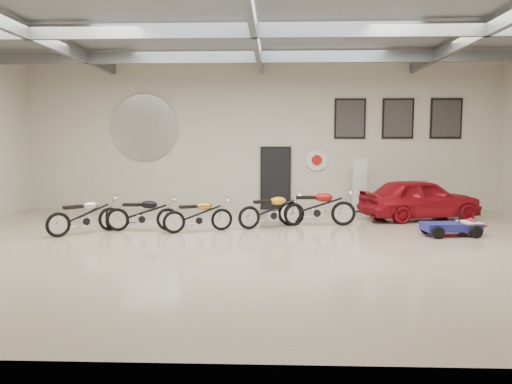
{
  "coord_description": "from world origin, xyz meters",
  "views": [
    {
      "loc": [
        0.45,
        -11.11,
        2.39
      ],
      "look_at": [
        0.0,
        1.2,
        1.1
      ],
      "focal_mm": 35.0,
      "sensor_mm": 36.0,
      "label": 1
    }
  ],
  "objects_px": {
    "banner_stand": "(360,185)",
    "go_kart": "(457,224)",
    "motorcycle_yellow": "(272,209)",
    "vintage_car": "(420,199)",
    "motorcycle_silver": "(85,214)",
    "motorcycle_black": "(143,213)",
    "motorcycle_gold": "(198,214)",
    "motorcycle_red": "(317,206)"
  },
  "relations": [
    {
      "from": "banner_stand",
      "to": "go_kart",
      "type": "height_order",
      "value": "banner_stand"
    },
    {
      "from": "banner_stand",
      "to": "go_kart",
      "type": "relative_size",
      "value": 1.05
    },
    {
      "from": "motorcycle_yellow",
      "to": "vintage_car",
      "type": "bearing_deg",
      "value": -5.76
    },
    {
      "from": "motorcycle_silver",
      "to": "go_kart",
      "type": "height_order",
      "value": "motorcycle_silver"
    },
    {
      "from": "motorcycle_black",
      "to": "motorcycle_gold",
      "type": "bearing_deg",
      "value": -5.82
    },
    {
      "from": "vintage_car",
      "to": "motorcycle_yellow",
      "type": "bearing_deg",
      "value": 92.92
    },
    {
      "from": "motorcycle_black",
      "to": "motorcycle_red",
      "type": "xyz_separation_m",
      "value": [
        4.64,
        1.0,
        0.06
      ]
    },
    {
      "from": "motorcycle_red",
      "to": "banner_stand",
      "type": "bearing_deg",
      "value": 57.76
    },
    {
      "from": "motorcycle_silver",
      "to": "motorcycle_yellow",
      "type": "relative_size",
      "value": 0.99
    },
    {
      "from": "go_kart",
      "to": "vintage_car",
      "type": "height_order",
      "value": "vintage_car"
    },
    {
      "from": "motorcycle_yellow",
      "to": "go_kart",
      "type": "height_order",
      "value": "motorcycle_yellow"
    },
    {
      "from": "motorcycle_black",
      "to": "motorcycle_silver",
      "type": "bearing_deg",
      "value": -164.95
    },
    {
      "from": "banner_stand",
      "to": "motorcycle_red",
      "type": "xyz_separation_m",
      "value": [
        -1.65,
        -2.78,
        -0.35
      ]
    },
    {
      "from": "motorcycle_black",
      "to": "motorcycle_gold",
      "type": "height_order",
      "value": "motorcycle_black"
    },
    {
      "from": "motorcycle_silver",
      "to": "vintage_car",
      "type": "xyz_separation_m",
      "value": [
        9.23,
        2.73,
        0.12
      ]
    },
    {
      "from": "motorcycle_silver",
      "to": "motorcycle_black",
      "type": "relative_size",
      "value": 1.02
    },
    {
      "from": "motorcycle_gold",
      "to": "motorcycle_red",
      "type": "xyz_separation_m",
      "value": [
        3.16,
        1.08,
        0.08
      ]
    },
    {
      "from": "motorcycle_gold",
      "to": "go_kart",
      "type": "distance_m",
      "value": 6.54
    },
    {
      "from": "go_kart",
      "to": "motorcycle_silver",
      "type": "bearing_deg",
      "value": 173.55
    },
    {
      "from": "motorcycle_gold",
      "to": "motorcycle_yellow",
      "type": "relative_size",
      "value": 0.93
    },
    {
      "from": "motorcycle_yellow",
      "to": "banner_stand",
      "type": "bearing_deg",
      "value": 21.38
    },
    {
      "from": "motorcycle_gold",
      "to": "motorcycle_yellow",
      "type": "xyz_separation_m",
      "value": [
        1.92,
        0.72,
        0.04
      ]
    },
    {
      "from": "banner_stand",
      "to": "vintage_car",
      "type": "height_order",
      "value": "banner_stand"
    },
    {
      "from": "motorcycle_red",
      "to": "motorcycle_yellow",
      "type": "bearing_deg",
      "value": -165.45
    },
    {
      "from": "motorcycle_silver",
      "to": "go_kart",
      "type": "relative_size",
      "value": 1.12
    },
    {
      "from": "banner_stand",
      "to": "motorcycle_yellow",
      "type": "distance_m",
      "value": 4.29
    },
    {
      "from": "vintage_car",
      "to": "motorcycle_red",
      "type": "bearing_deg",
      "value": 94.45
    },
    {
      "from": "motorcycle_silver",
      "to": "vintage_car",
      "type": "bearing_deg",
      "value": -27.86
    },
    {
      "from": "motorcycle_gold",
      "to": "go_kart",
      "type": "relative_size",
      "value": 1.05
    },
    {
      "from": "motorcycle_red",
      "to": "vintage_car",
      "type": "xyz_separation_m",
      "value": [
        3.22,
        1.28,
        0.07
      ]
    },
    {
      "from": "motorcycle_black",
      "to": "motorcycle_yellow",
      "type": "height_order",
      "value": "motorcycle_yellow"
    },
    {
      "from": "go_kart",
      "to": "vintage_car",
      "type": "xyz_separation_m",
      "value": [
        -0.15,
        2.65,
        0.31
      ]
    },
    {
      "from": "motorcycle_red",
      "to": "motorcycle_black",
      "type": "bearing_deg",
      "value": -169.29
    },
    {
      "from": "vintage_car",
      "to": "motorcycle_silver",
      "type": "bearing_deg",
      "value": 89.23
    },
    {
      "from": "motorcycle_gold",
      "to": "banner_stand",
      "type": "bearing_deg",
      "value": 16.88
    },
    {
      "from": "banner_stand",
      "to": "vintage_car",
      "type": "xyz_separation_m",
      "value": [
        1.56,
        -1.5,
        -0.28
      ]
    },
    {
      "from": "motorcycle_gold",
      "to": "vintage_car",
      "type": "relative_size",
      "value": 0.49
    },
    {
      "from": "motorcycle_red",
      "to": "go_kart",
      "type": "height_order",
      "value": "motorcycle_red"
    },
    {
      "from": "motorcycle_yellow",
      "to": "vintage_car",
      "type": "height_order",
      "value": "vintage_car"
    },
    {
      "from": "motorcycle_black",
      "to": "go_kart",
      "type": "bearing_deg",
      "value": -5.59
    },
    {
      "from": "motorcycle_black",
      "to": "go_kart",
      "type": "height_order",
      "value": "motorcycle_black"
    },
    {
      "from": "banner_stand",
      "to": "motorcycle_silver",
      "type": "distance_m",
      "value": 8.76
    }
  ]
}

